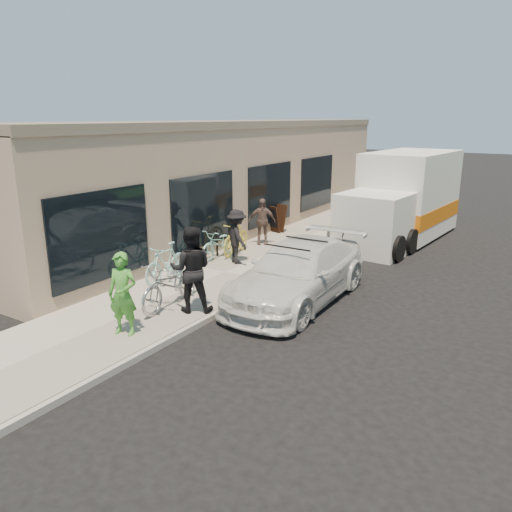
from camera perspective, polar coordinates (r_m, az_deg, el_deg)
The scene contains 17 objects.
ground at distance 10.79m, azimuth -4.20°, elevation -8.31°, with size 120.00×120.00×0.00m, color black.
sidewalk at distance 14.14m, azimuth -3.56°, elevation -2.09°, with size 3.00×34.00×0.15m, color #A8A397.
curb at distance 13.34m, azimuth 1.87°, elevation -3.21°, with size 0.12×34.00×0.13m, color #A59F96.
storefront at distance 19.54m, azimuth -2.86°, elevation 9.02°, with size 3.60×20.00×4.22m.
bike_rack at distance 15.35m, azimuth -5.13°, elevation 1.68°, with size 0.07×0.63×0.89m.
sandwich_board at distance 18.87m, azimuth 2.24°, elevation 4.32°, with size 0.76×0.77×1.02m.
sedan_white at distance 12.16m, azimuth 4.81°, elevation -1.90°, with size 2.07×4.99×1.48m.
sedan_silver at distance 13.39m, azimuth 6.36°, elevation -0.84°, with size 1.41×3.51×1.20m, color #A7A8AD.
moving_truck at distance 19.07m, azimuth 16.48°, elevation 6.02°, with size 2.88×6.55×3.14m.
tandem_bike at distance 11.57m, azimuth -9.71°, elevation -3.16°, with size 0.72×2.06×1.08m, color #B2B2B4.
woman_rider at distance 10.22m, azimuth -14.99°, elevation -4.22°, with size 0.62×0.40×1.69m, color green.
man_standing at distance 11.11m, azimuth -7.42°, elevation -1.52°, with size 0.94×0.74×1.94m, color black.
cruiser_bike_a at distance 13.37m, azimuth -10.26°, elevation -0.75°, with size 0.48×1.69×1.02m, color #8ED4CB.
cruiser_bike_b at distance 15.42m, azimuth -4.17°, elevation 1.46°, with size 0.60×1.73×0.91m, color #8ED4CB.
cruiser_bike_c at distance 15.81m, azimuth -2.32°, elevation 2.10°, with size 0.49×1.74×1.05m, color gold.
bystander_a at distance 14.73m, azimuth -2.19°, elevation 2.23°, with size 1.05×0.60×1.62m, color black.
bystander_b at distance 16.97m, azimuth 0.68°, elevation 3.97°, with size 0.92×0.39×1.58m, color brown.
Camera 1 is at (5.90, -7.91, 4.38)m, focal length 35.00 mm.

